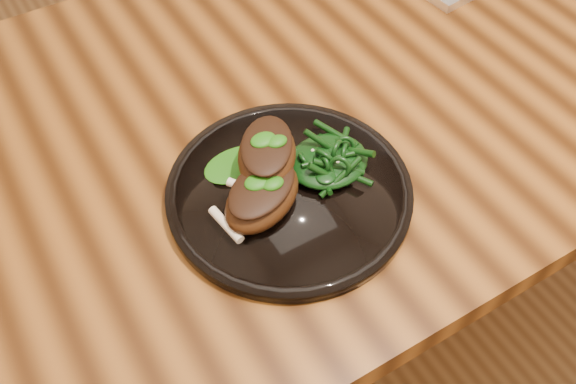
% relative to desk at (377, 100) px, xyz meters
% --- Properties ---
extents(desk, '(1.60, 0.80, 0.75)m').
position_rel_desk_xyz_m(desk, '(0.00, 0.00, 0.00)').
color(desk, '#381A07').
rests_on(desk, ground).
extents(plate, '(0.31, 0.31, 0.02)m').
position_rel_desk_xyz_m(plate, '(-0.26, -0.16, 0.09)').
color(plate, black).
rests_on(plate, desk).
extents(lamb_chop_front, '(0.14, 0.12, 0.05)m').
position_rel_desk_xyz_m(lamb_chop_front, '(-0.31, -0.17, 0.13)').
color(lamb_chop_front, '#43220D').
rests_on(lamb_chop_front, plate).
extents(lamb_chop_back, '(0.12, 0.13, 0.05)m').
position_rel_desk_xyz_m(lamb_chop_back, '(-0.27, -0.13, 0.14)').
color(lamb_chop_back, '#43220D').
rests_on(lamb_chop_back, plate).
extents(herb_smear, '(0.09, 0.06, 0.01)m').
position_rel_desk_xyz_m(herb_smear, '(-0.30, -0.09, 0.10)').
color(herb_smear, '#114F08').
rests_on(herb_smear, plate).
extents(greens_heap, '(0.11, 0.10, 0.04)m').
position_rel_desk_xyz_m(greens_heap, '(-0.20, -0.15, 0.12)').
color(greens_heap, black).
rests_on(greens_heap, plate).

